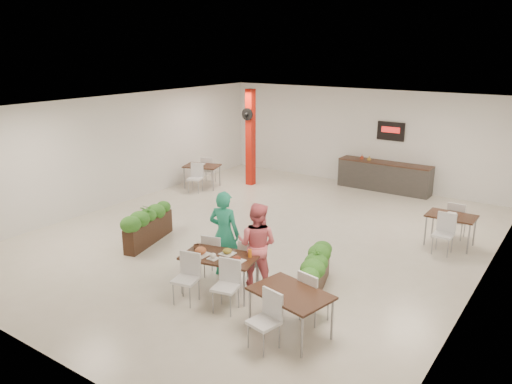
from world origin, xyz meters
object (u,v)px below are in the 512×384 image
(main_table, at_px, (219,261))
(planter_right, at_px, (316,268))
(side_table_c, at_px, (291,299))
(red_column, at_px, (250,137))
(side_table_b, at_px, (451,220))
(diner_woman, at_px, (257,245))
(diner_man, at_px, (224,234))
(service_counter, at_px, (384,176))
(planter_left, at_px, (148,223))
(side_table_a, at_px, (202,169))

(main_table, distance_m, planter_right, 1.84)
(main_table, bearing_deg, planter_right, 36.12)
(main_table, xyz_separation_m, side_table_c, (1.84, -0.48, -0.01))
(red_column, bearing_deg, side_table_b, -14.34)
(diner_woman, bearing_deg, diner_man, -12.50)
(service_counter, xyz_separation_m, planter_left, (-2.96, -7.54, 0.01))
(side_table_c, bearing_deg, side_table_a, 151.31)
(main_table, distance_m, diner_man, 0.81)
(main_table, xyz_separation_m, planter_left, (-2.96, 1.00, -0.14))
(red_column, height_order, planter_right, red_column)
(red_column, relative_size, side_table_c, 1.91)
(diner_man, relative_size, side_table_c, 1.07)
(main_table, bearing_deg, side_table_b, 58.56)
(service_counter, bearing_deg, diner_man, -92.87)
(service_counter, xyz_separation_m, diner_man, (-0.40, -7.89, 0.40))
(service_counter, bearing_deg, side_table_b, -50.70)
(diner_woman, bearing_deg, side_table_a, -53.61)
(diner_man, bearing_deg, service_counter, -105.37)
(diner_woman, bearing_deg, service_counter, -99.56)
(red_column, relative_size, diner_man, 1.79)
(diner_woman, bearing_deg, side_table_b, -133.87)
(planter_right, distance_m, side_table_a, 7.90)
(main_table, distance_m, planter_left, 3.13)
(red_column, distance_m, diner_woman, 7.50)
(planter_left, bearing_deg, service_counter, 68.56)
(diner_man, height_order, side_table_c, diner_man)
(main_table, xyz_separation_m, diner_man, (-0.39, 0.66, 0.26))
(planter_left, distance_m, side_table_a, 4.94)
(service_counter, height_order, side_table_b, service_counter)
(red_column, distance_m, side_table_b, 7.28)
(diner_woman, distance_m, side_table_c, 1.84)
(planter_left, relative_size, side_table_b, 1.11)
(side_table_a, bearing_deg, red_column, 29.28)
(planter_left, xyz_separation_m, side_table_a, (-2.14, 4.46, 0.12))
(service_counter, distance_m, side_table_b, 4.72)
(service_counter, bearing_deg, planter_left, -111.44)
(planter_left, xyz_separation_m, planter_right, (4.43, 0.07, -0.02))
(red_column, xyz_separation_m, diner_woman, (4.40, -6.02, -0.80))
(planter_right, bearing_deg, planter_left, -179.03)
(diner_man, distance_m, diner_woman, 0.80)
(red_column, xyz_separation_m, planter_left, (1.04, -5.68, -1.14))
(service_counter, xyz_separation_m, diner_woman, (0.40, -7.89, 0.35))
(diner_man, bearing_deg, red_column, -71.61)
(planter_right, bearing_deg, diner_woman, -158.48)
(planter_left, bearing_deg, side_table_b, 33.18)
(diner_man, xyz_separation_m, planter_right, (1.87, 0.42, -0.42))
(planter_right, bearing_deg, side_table_b, 68.35)
(red_column, bearing_deg, planter_left, -79.64)
(main_table, distance_m, side_table_b, 5.74)
(diner_woman, xyz_separation_m, planter_left, (-3.37, 0.35, -0.34))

